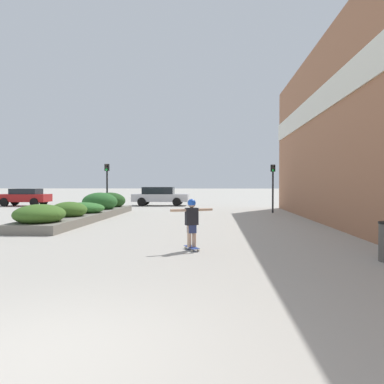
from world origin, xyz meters
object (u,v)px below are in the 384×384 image
Objects in this scene: car_center_left at (357,196)px; traffic_light_left at (107,179)px; skateboarder at (192,218)px; traffic_light_right at (273,180)px; car_leftmost at (160,196)px; car_center_right at (25,197)px; skateboard at (192,248)px.

car_center_left is 20.63m from traffic_light_left.
skateboarder is 0.43× the size of traffic_light_left.
traffic_light_left is 10.74m from traffic_light_right.
car_center_right is at bearing -83.87° from car_leftmost.
car_leftmost is at bearing 73.51° from traffic_light_left.
car_center_left is at bearing 23.10° from traffic_light_left.
skateboarder is at bearing 149.89° from car_center_left.
car_leftmost is at bearing -83.87° from car_center_right.
traffic_light_left is 1.02× the size of traffic_light_right.
skateboard is at bearing -107.62° from traffic_light_right.
car_leftmost is at bearing 75.12° from skateboard.
skateboarder is 15.07m from traffic_light_left.
skateboard is 0.18× the size of car_center_right.
car_leftmost is 11.49m from traffic_light_right.
traffic_light_right is (-8.20, -7.92, 1.33)m from car_center_left.
skateboarder is at bearing 50.43° from skateboard.
skateboard is 25.45m from car_center_right.
traffic_light_left reaches higher than skateboard.
skateboarder is 21.85m from car_leftmost.
car_center_left reaches higher than car_center_right.
car_center_left is 1.43× the size of traffic_light_left.
car_center_left reaches higher than skateboarder.
car_leftmost is 11.42m from car_center_right.
car_center_left is at bearing 34.36° from skateboarder.
car_center_left reaches higher than skateboard.
traffic_light_left is (-2.33, -7.88, 1.34)m from car_leftmost.
skateboarder is 25.05m from car_center_left.
skateboarder is 0.28× the size of car_leftmost.
skateboard is at bearing -129.57° from skateboarder.
traffic_light_right reaches higher than skateboard.
skateboard is 15.16m from traffic_light_left.
traffic_light_left is at bearing 89.59° from skateboard.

